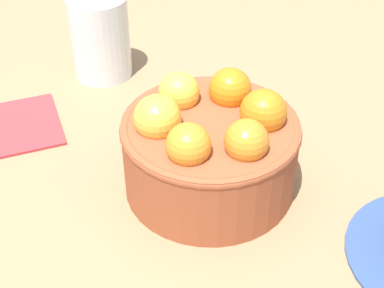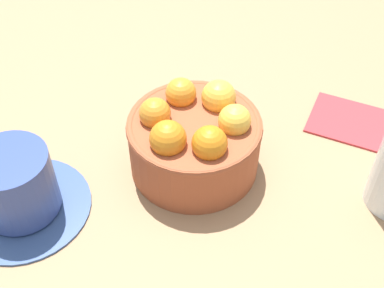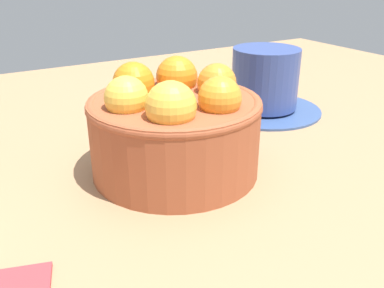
{
  "view_description": "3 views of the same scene",
  "coord_description": "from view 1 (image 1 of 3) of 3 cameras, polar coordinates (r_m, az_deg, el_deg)",
  "views": [
    {
      "loc": [
        -30.28,
        25.22,
        35.78
      ],
      "look_at": [
        1.99,
        0.52,
        3.96
      ],
      "focal_mm": 51.94,
      "sensor_mm": 36.0,
      "label": 1
    },
    {
      "loc": [
        5.26,
        -42.3,
        46.39
      ],
      "look_at": [
        -0.36,
        0.6,
        3.05
      ],
      "focal_mm": 46.57,
      "sensor_mm": 36.0,
      "label": 2
    },
    {
      "loc": [
        17.28,
        32.13,
        18.92
      ],
      "look_at": [
        -1.94,
        -0.11,
        2.32
      ],
      "focal_mm": 39.19,
      "sensor_mm": 36.0,
      "label": 3
    }
  ],
  "objects": [
    {
      "name": "water_glass",
      "position": [
        0.68,
        -9.39,
        10.77
      ],
      "size": [
        7.05,
        7.05,
        9.96
      ],
      "primitive_type": "cylinder",
      "color": "silver",
      "rests_on": "ground_plane"
    },
    {
      "name": "ground_plane",
      "position": [
        0.55,
        1.71,
        -5.9
      ],
      "size": [
        127.97,
        97.65,
        4.41
      ],
      "primitive_type": "cube",
      "color": "#997551"
    },
    {
      "name": "folded_napkin",
      "position": [
        0.63,
        -17.51,
        1.89
      ],
      "size": [
        12.22,
        11.43,
        0.6
      ],
      "primitive_type": "cube",
      "rotation": [
        0.0,
        0.0,
        -0.29
      ],
      "color": "#B23338",
      "rests_on": "ground_plane"
    },
    {
      "name": "terracotta_bowl",
      "position": [
        0.5,
        1.85,
        -0.25
      ],
      "size": [
        16.06,
        16.06,
        10.22
      ],
      "color": "#9E4C2D",
      "rests_on": "ground_plane"
    }
  ]
}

